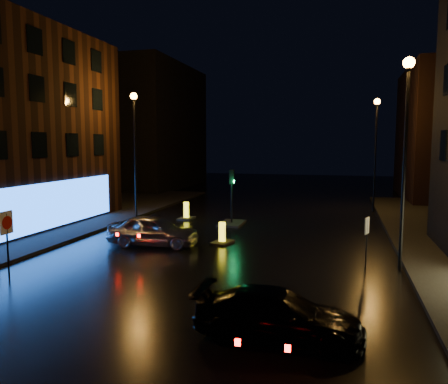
% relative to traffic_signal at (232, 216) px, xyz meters
% --- Properties ---
extents(ground, '(120.00, 120.00, 0.00)m').
position_rel_traffic_signal_xyz_m(ground, '(1.20, -14.00, -0.50)').
color(ground, black).
rests_on(ground, ground).
extents(building_far_left, '(8.00, 16.00, 14.00)m').
position_rel_traffic_signal_xyz_m(building_far_left, '(-14.80, 21.00, 6.50)').
color(building_far_left, black).
rests_on(building_far_left, ground).
extents(street_lamp_lfar, '(0.44, 0.44, 8.37)m').
position_rel_traffic_signal_xyz_m(street_lamp_lfar, '(-6.60, -0.00, 5.06)').
color(street_lamp_lfar, black).
rests_on(street_lamp_lfar, ground).
extents(street_lamp_rnear, '(0.44, 0.44, 8.37)m').
position_rel_traffic_signal_xyz_m(street_lamp_rnear, '(9.00, -8.00, 5.06)').
color(street_lamp_rnear, black).
rests_on(street_lamp_rnear, ground).
extents(street_lamp_rfar, '(0.44, 0.44, 8.37)m').
position_rel_traffic_signal_xyz_m(street_lamp_rfar, '(9.00, 8.00, 5.06)').
color(street_lamp_rfar, black).
rests_on(street_lamp_rfar, ground).
extents(traffic_signal, '(1.40, 2.40, 3.45)m').
position_rel_traffic_signal_xyz_m(traffic_signal, '(0.00, 0.00, 0.00)').
color(traffic_signal, black).
rests_on(traffic_signal, ground).
extents(silver_hatchback, '(4.63, 2.16, 1.53)m').
position_rel_traffic_signal_xyz_m(silver_hatchback, '(-2.33, -6.67, 0.26)').
color(silver_hatchback, '#97989E').
rests_on(silver_hatchback, ground).
extents(dark_sedan, '(4.48, 1.94, 1.28)m').
position_rel_traffic_signal_xyz_m(dark_sedan, '(5.15, -15.48, 0.14)').
color(dark_sedan, black).
rests_on(dark_sedan, ground).
extents(bollard_near, '(1.10, 1.41, 1.10)m').
position_rel_traffic_signal_xyz_m(bollard_near, '(0.84, -5.30, -0.26)').
color(bollard_near, black).
rests_on(bollard_near, ground).
extents(bollard_far, '(0.93, 1.36, 1.16)m').
position_rel_traffic_signal_xyz_m(bollard_far, '(-3.41, 1.01, -0.25)').
color(bollard_far, black).
rests_on(bollard_far, ground).
extents(road_sign_left, '(0.09, 0.63, 2.59)m').
position_rel_traffic_signal_xyz_m(road_sign_left, '(-5.30, -13.13, 1.44)').
color(road_sign_left, black).
rests_on(road_sign_left, ground).
extents(road_sign_right, '(0.21, 0.49, 2.07)m').
position_rel_traffic_signal_xyz_m(road_sign_right, '(7.70, -7.86, 1.05)').
color(road_sign_right, black).
rests_on(road_sign_right, ground).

